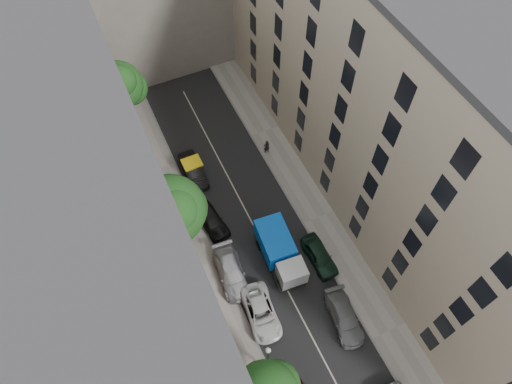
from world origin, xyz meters
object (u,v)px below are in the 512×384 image
car_left_2 (261,313)px  tree_far (120,87)px  car_left_3 (231,272)px  lamp_post (267,358)px  tree_mid (172,212)px  tarp_truck (280,251)px  car_left_5 (193,170)px  car_right_2 (320,256)px  car_right_1 (344,317)px  car_left_4 (211,220)px  pedestrian (267,147)px

car_left_2 → tree_far: 23.19m
car_left_3 → lamp_post: size_ratio=0.86×
tree_mid → tarp_truck: bearing=-33.6°
car_left_5 → car_right_2: car_left_5 is taller
lamp_post → tree_far: bearing=94.6°
car_right_1 → tree_mid: bearing=137.4°
car_left_4 → car_right_2: car_left_4 is taller
car_right_2 → tree_far: size_ratio=0.49×
car_left_2 → car_left_3: size_ratio=0.96×
tarp_truck → car_left_2: (-3.40, -3.73, -0.80)m
car_left_4 → lamp_post: bearing=-103.2°
tarp_truck → car_right_1: bearing=-67.1°
car_left_4 → car_left_5: bearing=76.0°
car_left_5 → lamp_post: size_ratio=0.75×
pedestrian → car_left_2: bearing=63.9°
tarp_truck → car_right_2: 3.41m
tarp_truck → car_left_5: 11.61m
car_left_5 → tree_far: 9.81m
car_left_2 → car_right_2: 6.80m
tarp_truck → car_right_1: tarp_truck is taller
pedestrian → tree_far: bearing=-35.5°
car_right_1 → lamp_post: 7.73m
car_right_1 → car_left_2: bearing=160.4°
pedestrian → lamp_post: bearing=65.4°
car_left_4 → lamp_post: size_ratio=0.75×
car_left_2 → tree_far: bearing=105.0°
car_left_3 → car_left_5: car_left_3 is taller
car_right_1 → lamp_post: bearing=-164.0°
car_left_4 → car_left_5: size_ratio=1.00×
car_left_4 → tree_far: size_ratio=0.52×
car_right_2 → pedestrian: 12.06m
car_right_1 → lamp_post: lamp_post is taller
car_left_4 → pedestrian: (7.78, 5.12, 0.21)m
car_left_2 → car_left_4: size_ratio=1.10×
tarp_truck → tree_far: bearing=115.2°
pedestrian → car_left_4: bearing=34.3°
tarp_truck → pedestrian: size_ratio=3.66×
car_left_2 → lamp_post: lamp_post is taller
car_left_2 → car_left_4: bearing=99.0°
pedestrian → car_right_2: bearing=86.6°
car_right_1 → lamp_post: size_ratio=0.79×
car_left_2 → car_right_2: (6.40, 2.30, 0.04)m
tree_mid → car_left_3: bearing=-58.0°
car_left_4 → car_right_1: size_ratio=0.95×
car_right_1 → tree_far: size_ratio=0.55×
car_left_4 → tree_mid: (-3.03, -0.89, 4.82)m
car_left_3 → lamp_post: (-0.60, -7.89, 3.10)m
car_right_1 → tree_far: 27.40m
car_left_5 → lamp_post: 19.02m
car_left_5 → pedestrian: 7.32m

